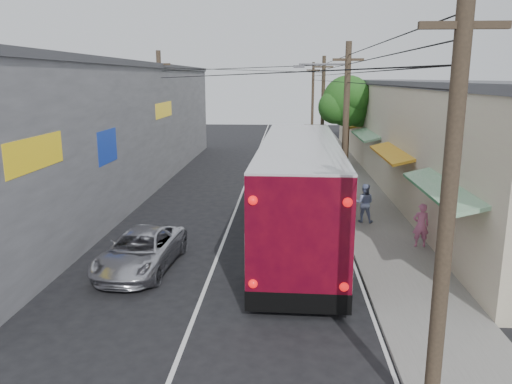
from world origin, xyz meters
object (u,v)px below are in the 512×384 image
(parked_suv, at_px, (329,197))
(parked_car_mid, at_px, (320,172))
(coach_bus, at_px, (299,189))
(pedestrian_far, at_px, (364,203))
(pedestrian_near, at_px, (421,225))
(jeepney, at_px, (141,251))
(parked_car_far, at_px, (313,153))

(parked_suv, xyz_separation_m, parked_car_mid, (0.07, 7.22, -0.13))
(coach_bus, relative_size, pedestrian_far, 8.12)
(coach_bus, distance_m, pedestrian_far, 3.88)
(coach_bus, bearing_deg, pedestrian_near, -10.84)
(coach_bus, bearing_deg, jeepney, -145.07)
(parked_car_far, bearing_deg, pedestrian_far, -79.39)
(coach_bus, xyz_separation_m, jeepney, (-5.44, -3.60, -1.42))
(parked_car_far, relative_size, pedestrian_far, 2.39)
(parked_car_mid, xyz_separation_m, pedestrian_far, (1.37, -8.85, 0.28))
(parked_car_mid, xyz_separation_m, pedestrian_near, (3.00, -12.10, 0.26))
(pedestrian_far, bearing_deg, parked_suv, -35.39)
(coach_bus, xyz_separation_m, parked_car_far, (1.60, 19.47, -1.40))
(jeepney, height_order, parked_car_mid, parked_car_mid)
(coach_bus, height_order, parked_car_far, coach_bus)
(parked_car_mid, bearing_deg, coach_bus, -102.41)
(parked_suv, xyz_separation_m, pedestrian_far, (1.44, -1.63, 0.15))
(parked_car_mid, bearing_deg, jeepney, -119.79)
(parked_suv, distance_m, parked_car_far, 15.58)
(jeepney, distance_m, pedestrian_near, 10.37)
(pedestrian_far, bearing_deg, parked_car_far, -72.35)
(coach_bus, bearing_deg, parked_suv, 69.96)
(parked_car_mid, bearing_deg, parked_suv, -94.79)
(parked_car_far, bearing_deg, parked_suv, -84.20)
(pedestrian_far, bearing_deg, parked_car_mid, -68.10)
(coach_bus, bearing_deg, parked_car_far, 86.72)
(coach_bus, distance_m, jeepney, 6.67)
(jeepney, bearing_deg, parked_suv, 51.13)
(parked_suv, distance_m, pedestrian_near, 5.77)
(parked_suv, bearing_deg, coach_bus, -104.05)
(pedestrian_near, height_order, pedestrian_far, pedestrian_far)
(parked_car_far, bearing_deg, pedestrian_near, -75.60)
(parked_suv, xyz_separation_m, pedestrian_near, (3.07, -4.88, 0.13))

